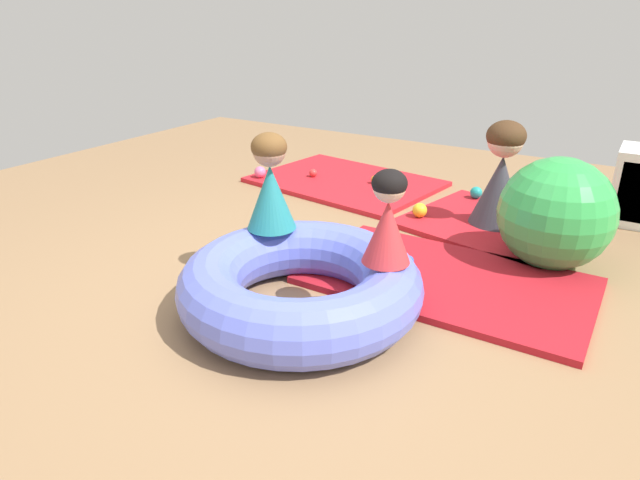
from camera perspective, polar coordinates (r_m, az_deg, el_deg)
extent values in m
plane|color=#93704C|center=(3.11, -2.35, -6.24)|extent=(8.00, 8.00, 0.00)
cube|color=red|center=(5.12, 2.62, 6.03)|extent=(1.73, 1.37, 0.04)
cube|color=#B21923|center=(3.36, 12.97, -4.10)|extent=(1.63, 0.99, 0.04)
cube|color=red|center=(4.29, 17.56, 1.48)|extent=(1.39, 1.30, 0.04)
torus|color=#6070E5|center=(2.92, -2.04, -4.62)|extent=(1.29, 1.29, 0.33)
cone|color=red|center=(2.75, 6.93, 0.83)|extent=(0.34, 0.34, 0.32)
sphere|color=#DBAD89|center=(2.67, 7.17, 5.50)|extent=(0.16, 0.16, 0.16)
ellipsoid|color=black|center=(2.66, 7.19, 5.83)|extent=(0.17, 0.17, 0.14)
cone|color=teal|center=(3.17, -5.10, 4.45)|extent=(0.34, 0.34, 0.37)
sphere|color=tan|center=(3.09, -5.28, 9.23)|extent=(0.19, 0.19, 0.19)
ellipsoid|color=brown|center=(3.09, -5.29, 9.56)|extent=(0.20, 0.20, 0.16)
cone|color=#383842|center=(4.20, 18.00, 4.93)|extent=(0.54, 0.54, 0.50)
sphere|color=beige|center=(4.11, 18.63, 9.81)|extent=(0.25, 0.25, 0.25)
ellipsoid|color=#472D19|center=(4.11, 18.68, 10.15)|extent=(0.27, 0.27, 0.21)
sphere|color=red|center=(5.19, -0.71, 6.94)|extent=(0.07, 0.07, 0.07)
sphere|color=green|center=(4.43, 22.91, 2.14)|extent=(0.07, 0.07, 0.07)
sphere|color=blue|center=(3.44, 9.14, -2.12)|extent=(0.07, 0.07, 0.07)
sphere|color=orange|center=(5.01, 5.69, 6.23)|extent=(0.07, 0.07, 0.07)
sphere|color=yellow|center=(4.24, 10.26, 3.04)|extent=(0.11, 0.11, 0.11)
sphere|color=pink|center=(5.19, -6.21, 7.00)|extent=(0.11, 0.11, 0.11)
sphere|color=teal|center=(4.77, 15.82, 4.73)|extent=(0.10, 0.10, 0.10)
sphere|color=green|center=(3.67, 23.16, 2.51)|extent=(0.70, 0.70, 0.70)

